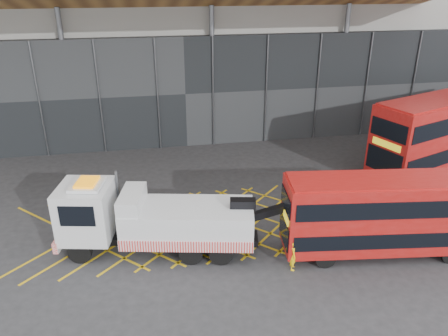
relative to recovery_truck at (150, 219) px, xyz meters
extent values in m
plane|color=#2B2B2E|center=(1.11, 1.92, -1.69)|extent=(120.00, 120.00, 0.00)
cube|color=gold|center=(-3.69, 1.92, -1.68)|extent=(7.16, 7.16, 0.01)
cube|color=gold|center=(-3.69, 1.92, -1.68)|extent=(7.16, 7.16, 0.01)
cube|color=gold|center=(-2.09, 1.92, -1.68)|extent=(7.16, 7.16, 0.01)
cube|color=gold|center=(-2.09, 1.92, -1.68)|extent=(7.16, 7.16, 0.01)
cube|color=gold|center=(-0.49, 1.92, -1.68)|extent=(7.16, 7.16, 0.01)
cube|color=gold|center=(-0.49, 1.92, -1.68)|extent=(7.16, 7.16, 0.01)
cube|color=gold|center=(1.11, 1.92, -1.68)|extent=(7.16, 7.16, 0.01)
cube|color=gold|center=(1.11, 1.92, -1.68)|extent=(7.16, 7.16, 0.01)
cube|color=gold|center=(2.71, 1.92, -1.68)|extent=(7.16, 7.16, 0.01)
cube|color=gold|center=(2.71, 1.92, -1.68)|extent=(7.16, 7.16, 0.01)
cube|color=gold|center=(4.31, 1.92, -1.68)|extent=(7.16, 7.16, 0.01)
cube|color=gold|center=(4.31, 1.92, -1.68)|extent=(7.16, 7.16, 0.01)
cube|color=gold|center=(5.91, 1.92, -1.68)|extent=(7.16, 7.16, 0.01)
cube|color=gold|center=(5.91, 1.92, -1.68)|extent=(7.16, 7.16, 0.01)
cube|color=gold|center=(7.51, 1.92, -1.68)|extent=(7.16, 7.16, 0.01)
cube|color=gold|center=(7.51, 1.92, -1.68)|extent=(7.16, 7.16, 0.01)
cube|color=gold|center=(9.11, 1.92, -1.68)|extent=(7.16, 7.16, 0.01)
cube|color=gold|center=(9.11, 1.92, -1.68)|extent=(7.16, 7.16, 0.01)
cube|color=gray|center=(3.11, 20.92, 7.31)|extent=(55.00, 14.00, 18.00)
cube|color=black|center=(3.11, 13.62, 2.31)|extent=(55.00, 0.80, 8.00)
cylinder|color=#595B60|center=(-4.89, 13.42, 3.31)|extent=(0.36, 0.36, 10.00)
cylinder|color=#595B60|center=(5.11, 13.42, 3.31)|extent=(0.36, 0.36, 10.00)
cylinder|color=#595B60|center=(15.11, 13.42, 3.31)|extent=(0.36, 0.36, 10.00)
cube|color=black|center=(0.40, -0.08, -1.02)|extent=(9.14, 2.80, 0.34)
cube|color=silver|center=(-2.80, 0.58, 0.38)|extent=(2.75, 2.82, 2.50)
cube|color=black|center=(-3.95, 0.82, 0.81)|extent=(0.48, 2.08, 1.06)
cube|color=red|center=(-3.98, 0.83, -0.87)|extent=(0.74, 2.50, 0.53)
cube|color=orange|center=(-2.61, 0.55, 1.85)|extent=(1.08, 1.31, 0.12)
cube|color=silver|center=(1.72, -0.35, -0.10)|extent=(6.33, 3.57, 1.54)
cube|color=red|center=(1.47, -1.56, -0.68)|extent=(5.85, 1.27, 0.53)
cube|color=silver|center=(-0.73, 0.16, 1.00)|extent=(1.41, 2.46, 0.67)
cube|color=black|center=(4.17, -0.86, 0.81)|extent=(1.23, 0.71, 0.48)
cube|color=black|center=(5.11, -1.06, 0.33)|extent=(2.13, 0.76, 1.04)
cylinder|color=black|center=(-3.19, -0.37, -1.16)|extent=(1.10, 0.54, 1.06)
cylinder|color=black|center=(-2.78, 1.61, -1.16)|extent=(1.10, 0.54, 1.06)
cylinder|color=black|center=(3.02, -1.65, -1.16)|extent=(1.10, 0.54, 1.06)
cylinder|color=black|center=(3.43, 0.32, -1.16)|extent=(1.10, 0.54, 1.06)
cylinder|color=#595B60|center=(-1.38, 1.27, 0.91)|extent=(0.13, 0.13, 2.12)
cube|color=#9E0F0C|center=(10.63, -2.20, 0.42)|extent=(9.61, 3.35, 3.32)
cube|color=black|center=(10.63, -2.20, -0.36)|extent=(9.25, 3.37, 0.73)
cube|color=black|center=(10.63, -2.20, 1.18)|extent=(9.25, 3.37, 0.81)
cube|color=black|center=(5.94, -1.60, -0.32)|extent=(0.30, 1.91, 1.11)
cube|color=black|center=(5.94, -1.60, 1.18)|extent=(0.30, 1.91, 0.81)
cube|color=yellow|center=(5.93, -1.60, 0.49)|extent=(0.25, 1.52, 0.30)
cube|color=#9E0F0C|center=(10.63, -2.20, 2.10)|extent=(9.41, 3.16, 0.10)
cylinder|color=black|center=(7.54, -2.75, -1.24)|extent=(0.92, 0.37, 0.89)
cylinder|color=black|center=(7.78, -0.89, -1.24)|extent=(0.92, 0.37, 0.89)
cylinder|color=black|center=(13.46, -1.61, -1.24)|extent=(0.92, 0.37, 0.89)
cube|color=black|center=(19.64, 6.15, 0.04)|extent=(12.05, 6.84, 0.95)
cube|color=black|center=(13.87, 3.99, 0.10)|extent=(0.93, 2.37, 1.45)
cube|color=black|center=(13.87, 3.99, 2.05)|extent=(0.93, 2.37, 1.06)
cube|color=yellow|center=(13.86, 3.99, 1.16)|extent=(0.75, 1.89, 0.39)
cylinder|color=black|center=(16.43, 3.59, -1.11)|extent=(1.20, 0.72, 1.16)
cylinder|color=black|center=(15.54, 5.97, -1.11)|extent=(1.20, 0.72, 1.16)
imported|color=yellow|center=(6.07, -2.61, -0.95)|extent=(0.48, 0.61, 1.47)
camera|label=1|loc=(0.18, -17.63, 10.33)|focal=35.00mm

